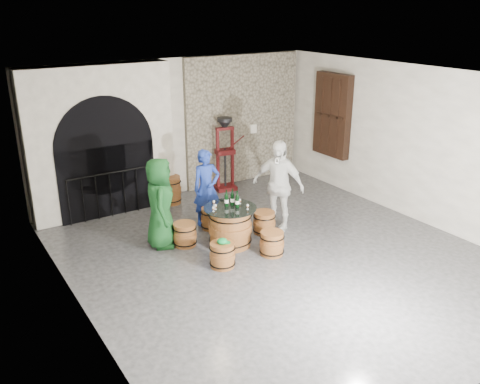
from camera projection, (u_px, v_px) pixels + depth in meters
ground at (277, 256)px, 9.28m from camera, size 8.00×8.00×0.00m
wall_back at (177, 128)px, 11.88m from camera, size 8.00×0.00×8.00m
wall_left at (75, 216)px, 6.95m from camera, size 0.00×8.00×8.00m
wall_right at (415, 144)px, 10.49m from camera, size 0.00×8.00×8.00m
ceiling at (282, 78)px, 8.16m from camera, size 8.00×8.00×0.00m
stone_facing_panel at (243, 119)px, 12.74m from camera, size 3.20×0.12×3.18m
arched_opening at (101, 142)px, 10.71m from camera, size 3.10×0.60×3.19m
shuttered_window at (332, 115)px, 12.26m from camera, size 0.23×1.10×2.00m
barrel_table at (230, 226)px, 9.58m from camera, size 1.00×1.00×0.77m
barrel_stool_left at (185, 234)px, 9.62m from camera, size 0.46×0.46×0.45m
barrel_stool_far at (212, 218)px, 10.35m from camera, size 0.46×0.46×0.45m
barrel_stool_right at (264, 222)px, 10.14m from camera, size 0.46×0.46×0.45m
barrel_stool_near_right at (272, 243)px, 9.26m from camera, size 0.46×0.46×0.45m
barrel_stool_near_left at (222, 255)px, 8.83m from camera, size 0.46×0.46×0.45m
green_cap at (222, 241)px, 8.74m from camera, size 0.23×0.18×0.10m
person_green at (160, 203)px, 9.39m from camera, size 0.84×0.99×1.73m
person_blue at (206, 188)px, 10.36m from camera, size 0.62×0.44×1.60m
person_white at (278, 185)px, 10.11m from camera, size 0.93×1.17×1.86m
wine_bottle_left at (226, 200)px, 9.46m from camera, size 0.08×0.08×0.32m
wine_bottle_center at (237, 201)px, 9.41m from camera, size 0.08×0.08×0.32m
wine_bottle_right at (232, 199)px, 9.51m from camera, size 0.08×0.08×0.32m
tasting_glass_a at (213, 209)px, 9.24m from camera, size 0.05×0.05×0.10m
tasting_glass_b at (240, 201)px, 9.60m from camera, size 0.05×0.05×0.10m
tasting_glass_c at (214, 203)px, 9.53m from camera, size 0.05×0.05×0.10m
tasting_glass_d at (232, 197)px, 9.80m from camera, size 0.05×0.05×0.10m
tasting_glass_e at (248, 207)px, 9.34m from camera, size 0.05×0.05×0.10m
tasting_glass_f at (215, 207)px, 9.34m from camera, size 0.05×0.05×0.10m
side_barrel at (171, 190)px, 11.63m from camera, size 0.49×0.49×0.65m
corking_press at (225, 149)px, 12.24m from camera, size 0.76×0.48×1.80m
control_box at (253, 129)px, 12.89m from camera, size 0.18×0.10×0.22m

